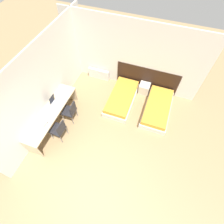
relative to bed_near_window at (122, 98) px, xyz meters
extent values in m
plane|color=#9E7F56|center=(-0.04, -3.34, -0.18)|extent=(20.00, 20.00, 0.00)
cube|color=silver|center=(-0.04, 1.00, 1.17)|extent=(5.21, 0.05, 2.70)
cube|color=silver|center=(-2.17, -1.18, 1.17)|extent=(0.05, 5.31, 2.70)
cube|color=black|center=(0.68, 0.96, 0.34)|extent=(2.37, 0.03, 1.03)
cube|color=beige|center=(0.00, 0.00, -0.07)|extent=(0.91, 1.86, 0.20)
cube|color=gold|center=(0.00, 0.00, 0.11)|extent=(0.83, 1.78, 0.16)
cube|color=beige|center=(1.36, 0.00, -0.07)|extent=(0.91, 1.86, 0.20)
cube|color=gold|center=(1.36, 0.00, 0.11)|extent=(0.83, 1.78, 0.16)
cube|color=beige|center=(0.68, 0.75, 0.04)|extent=(0.39, 0.37, 0.43)
cube|color=silver|center=(-1.30, 0.88, 0.05)|extent=(0.87, 0.12, 0.45)
cube|color=#C6B28E|center=(-1.86, -1.74, 0.53)|extent=(0.58, 2.43, 0.04)
cube|color=#C6B28E|center=(-1.86, -2.94, 0.17)|extent=(0.52, 0.04, 0.69)
cube|color=#C6B28E|center=(-1.86, -0.55, 0.17)|extent=(0.52, 0.04, 0.69)
cube|color=#232328|center=(-1.46, -1.37, 0.28)|extent=(0.43, 0.43, 0.05)
cube|color=#232328|center=(-1.26, -1.36, 0.51)|extent=(0.04, 0.37, 0.41)
cylinder|color=slate|center=(-1.63, -1.55, 0.04)|extent=(0.02, 0.02, 0.43)
cylinder|color=slate|center=(-1.64, -1.20, 0.04)|extent=(0.02, 0.02, 0.43)
cylinder|color=slate|center=(-1.27, -1.54, 0.04)|extent=(0.02, 0.02, 0.43)
cylinder|color=slate|center=(-1.29, -1.18, 0.04)|extent=(0.02, 0.02, 0.43)
cube|color=#232328|center=(-1.46, -2.12, 0.28)|extent=(0.44, 0.44, 0.05)
cube|color=#232328|center=(-1.26, -2.13, 0.51)|extent=(0.05, 0.37, 0.41)
cylinder|color=slate|center=(-1.64, -2.29, 0.04)|extent=(0.02, 0.02, 0.43)
cylinder|color=slate|center=(-1.62, -1.93, 0.04)|extent=(0.02, 0.02, 0.43)
cylinder|color=slate|center=(-1.29, -2.31, 0.04)|extent=(0.02, 0.02, 0.43)
cylinder|color=slate|center=(-1.27, -1.95, 0.04)|extent=(0.02, 0.02, 0.43)
cube|color=silver|center=(-1.83, -1.38, 0.56)|extent=(0.32, 0.26, 0.02)
cube|color=black|center=(-1.96, -1.38, 0.72)|extent=(0.07, 0.25, 0.31)
cube|color=black|center=(-1.88, -2.17, 0.55)|extent=(0.32, 0.24, 0.01)
cube|color=white|center=(-1.88, -2.17, 0.56)|extent=(0.30, 0.22, 0.01)
camera|label=1|loc=(1.08, -4.07, 5.13)|focal=28.00mm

